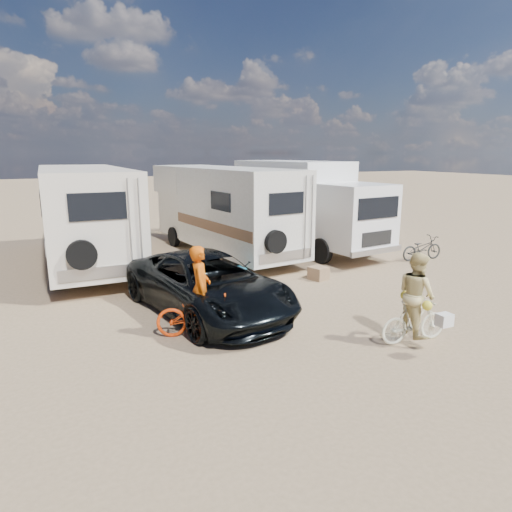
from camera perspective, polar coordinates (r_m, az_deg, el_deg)
name	(u,v)px	position (r m, az deg, el deg)	size (l,w,h in m)	color
ground	(324,311)	(11.56, 8.64, -6.88)	(140.00, 140.00, 0.00)	#9D805E
rv_main	(223,212)	(17.53, -4.21, 5.63)	(2.36, 8.27, 3.36)	white
rv_left	(85,217)	(16.85, -20.78, 4.61)	(2.64, 8.78, 3.40)	white
box_truck	(307,206)	(18.54, 6.53, 6.31)	(2.50, 7.59, 3.57)	white
dark_suv	(208,284)	(11.16, -6.15, -3.55)	(2.45, 5.31, 1.48)	black
bike_man	(201,313)	(9.87, -6.96, -7.23)	(0.67, 1.92, 1.01)	#E63A08
bike_woman	(414,321)	(10.04, 19.38, -7.77)	(0.44, 1.55, 0.93)	beige
rider_man	(201,296)	(9.74, -7.02, -4.99)	(0.66, 0.44, 1.82)	#C14B08
rider_woman	(416,302)	(9.91, 19.56, -5.55)	(0.85, 0.66, 1.75)	#D4C07B
bike_parked	(422,248)	(17.75, 20.26, 0.93)	(0.60, 1.71, 0.90)	black
cooler	(235,276)	(13.66, -2.74, -2.56)	(0.62, 0.45, 0.49)	teal
crate	(318,273)	(14.28, 7.90, -2.17)	(0.50, 0.50, 0.40)	#88684A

